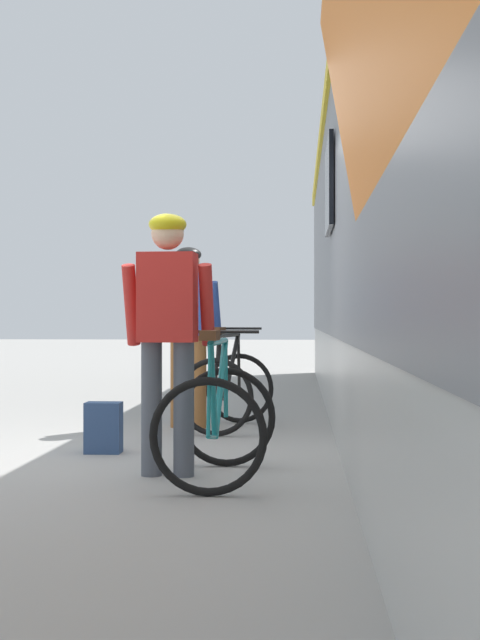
# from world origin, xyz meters

# --- Properties ---
(ground_plane) EXTENTS (80.00, 80.00, 0.00)m
(ground_plane) POSITION_xyz_m (0.00, 0.00, 0.00)
(ground_plane) COLOR #A09E99
(cyclist_near_in_red) EXTENTS (0.62, 0.32, 1.76)m
(cyclist_near_in_red) POSITION_xyz_m (0.21, -0.47, 1.05)
(cyclist_near_in_red) COLOR #4C515B
(cyclist_near_in_red) RESTS_ON ground
(cyclist_far_in_blue) EXTENTS (0.64, 0.37, 1.76)m
(cyclist_far_in_blue) POSITION_xyz_m (0.02, 2.06, 1.05)
(cyclist_far_in_blue) COLOR #935B2D
(cyclist_far_in_blue) RESTS_ON ground
(bicycle_near_teal) EXTENTS (0.73, 1.08, 0.99)m
(bicycle_near_teal) POSITION_xyz_m (0.56, -0.61, 0.40)
(bicycle_near_teal) COLOR black
(bicycle_near_teal) RESTS_ON ground
(bicycle_far_black) EXTENTS (0.85, 1.16, 0.99)m
(bicycle_far_black) POSITION_xyz_m (0.41, 1.94, 0.40)
(bicycle_far_black) COLOR black
(bicycle_far_black) RESTS_ON ground
(backpack_on_platform) EXTENTS (0.28, 0.19, 0.40)m
(backpack_on_platform) POSITION_xyz_m (-0.45, 0.45, 0.20)
(backpack_on_platform) COLOR navy
(backpack_on_platform) RESTS_ON ground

